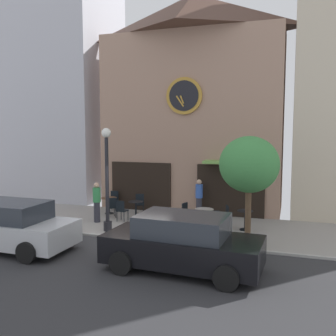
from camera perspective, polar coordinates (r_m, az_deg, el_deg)
ground_plane at (r=12.78m, az=-7.41°, el=-11.85°), size 24.28×11.11×0.13m
clock_building at (r=18.63m, az=3.78°, el=10.33°), size 8.56×4.36×10.28m
neighbor_building_left at (r=23.39m, az=-17.03°, el=13.99°), size 6.91×4.92×14.53m
street_lamp at (r=14.33m, az=-9.27°, el=-1.69°), size 0.36×0.36×3.92m
street_tree at (r=12.57m, az=12.24°, el=0.44°), size 1.97×1.77×3.65m
cafe_table_leftmost at (r=17.49m, az=-8.96°, el=-5.17°), size 0.71×0.71×0.75m
cafe_table_near_curb at (r=16.56m, az=-4.92°, el=-5.89°), size 0.64×0.64×0.73m
cafe_table_near_door at (r=14.94m, az=-0.83°, el=-7.15°), size 0.66×0.66×0.72m
cafe_table_center at (r=14.81m, az=5.52°, el=-7.04°), size 0.74×0.74×0.77m
cafe_table_center_left at (r=14.81m, az=11.64°, el=-7.35°), size 0.61×0.61×0.77m
cafe_chair_outer at (r=15.94m, az=-7.10°, el=-6.22°), size 0.44×0.44×0.90m
cafe_chair_by_entrance at (r=16.67m, az=-8.61°, el=-5.72°), size 0.56×0.56×0.90m
cafe_chair_facing_street at (r=14.94m, az=8.64°, el=-7.07°), size 0.53×0.53×0.90m
cafe_chair_corner at (r=14.10m, az=7.00°, el=-7.83°), size 0.53×0.53×0.90m
cafe_chair_near_tree at (r=15.30m, az=2.87°, el=-6.70°), size 0.50×0.50×0.90m
cafe_chair_facing_wall at (r=14.02m, az=4.24°, el=-7.88°), size 0.47×0.47×0.90m
cafe_chair_left_end at (r=18.31m, az=-8.22°, el=-4.67°), size 0.45×0.45×0.90m
cafe_chair_curbside at (r=17.33m, az=-4.32°, el=-5.22°), size 0.51×0.51×0.90m
pedestrian_blue at (r=16.67m, az=4.74°, el=-4.50°), size 0.34×0.34×1.67m
pedestrian_green at (r=15.95m, az=-10.79°, el=-5.06°), size 0.32×0.32×1.67m
parked_car_silver at (r=13.25m, az=-23.03°, el=-8.12°), size 4.32×2.06×1.55m
parked_car_black at (r=10.46m, az=2.21°, el=-11.35°), size 4.38×2.19×1.55m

